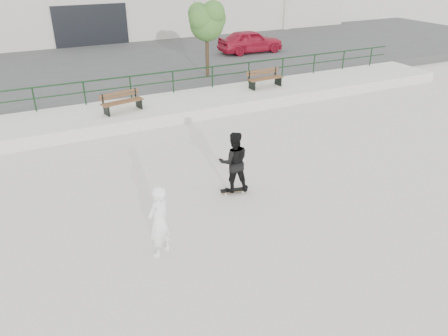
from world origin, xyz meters
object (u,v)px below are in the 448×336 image
bench_right (265,78)px  standing_skater (234,162)px  bench_left (122,102)px  red_car (251,41)px  tree (207,20)px  skateboard (233,190)px  seated_skater (159,222)px

bench_right → standing_skater: 9.59m
bench_left → standing_skater: size_ratio=1.00×
bench_right → red_car: bearing=62.0°
bench_right → red_car: (3.36, 7.30, 0.30)m
tree → skateboard: size_ratio=4.72×
bench_right → skateboard: bench_right is taller
bench_left → red_car: (10.43, 7.76, 0.32)m
skateboard → bench_right: bearing=67.6°
standing_skater → seated_skater: standing_skater is taller
tree → bench_left: bearing=-147.3°
tree → skateboard: 11.97m
red_car → seated_skater: bearing=145.8°
skateboard → seated_skater: seated_skater is taller
standing_skater → seated_skater: bearing=49.8°
bench_left → seated_skater: 9.19m
red_car → bench_left: bearing=127.9°
skateboard → standing_skater: 0.93m
standing_skater → bench_left: bearing=-61.9°
seated_skater → skateboard: bearing=-177.5°
seated_skater → bench_left: bearing=-129.4°
seated_skater → red_car: bearing=-155.3°
bench_right → seated_skater: size_ratio=1.04×
skateboard → standing_skater: bearing=0.0°
seated_skater → tree: bearing=-148.9°
bench_right → seated_skater: bearing=-135.3°
tree → seated_skater: tree is taller
skateboard → standing_skater: standing_skater is taller
skateboard → seated_skater: (-2.87, -1.82, 0.82)m
tree → red_car: tree is taller
standing_skater → seated_skater: size_ratio=1.02×
red_car → seated_skater: size_ratio=2.35×
bench_left → seated_skater: bearing=-111.5°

